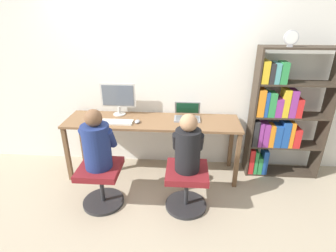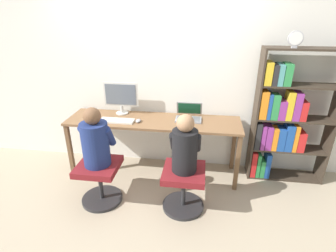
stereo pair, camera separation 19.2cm
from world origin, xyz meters
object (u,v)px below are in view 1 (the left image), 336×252
(laptop, at_px, (187,115))
(person_at_monitor, at_px, (97,143))
(desktop_monitor, at_px, (118,98))
(keyboard, at_px, (115,122))
(office_chair_right, at_px, (187,184))
(office_chair_left, at_px, (101,181))
(bookshelf, at_px, (279,118))
(person_at_laptop, at_px, (188,146))
(desk_clock, at_px, (291,38))

(laptop, distance_m, person_at_monitor, 1.22)
(laptop, bearing_deg, desktop_monitor, 175.57)
(keyboard, bearing_deg, office_chair_right, -31.27)
(office_chair_left, bearing_deg, keyboard, 84.02)
(office_chair_left, xyz_separation_m, person_at_monitor, (0.00, 0.00, 0.48))
(office_chair_left, distance_m, person_at_monitor, 0.48)
(bookshelf, bearing_deg, desktop_monitor, 178.48)
(desktop_monitor, bearing_deg, person_at_laptop, -41.87)
(office_chair_right, distance_m, bookshelf, 1.48)
(desktop_monitor, xyz_separation_m, bookshelf, (2.07, -0.05, -0.20))
(keyboard, xyz_separation_m, person_at_monitor, (-0.06, -0.55, -0.00))
(office_chair_left, bearing_deg, office_chair_right, 0.78)
(keyboard, distance_m, office_chair_right, 1.16)
(laptop, relative_size, person_at_monitor, 0.50)
(office_chair_left, relative_size, bookshelf, 0.30)
(keyboard, bearing_deg, desktop_monitor, 93.93)
(desktop_monitor, distance_m, keyboard, 0.36)
(desktop_monitor, height_order, office_chair_right, desktop_monitor)
(laptop, xyz_separation_m, office_chair_right, (0.01, -0.76, -0.52))
(laptop, distance_m, desk_clock, 1.47)
(desktop_monitor, height_order, person_at_monitor, desktop_monitor)
(person_at_laptop, height_order, desk_clock, desk_clock)
(person_at_laptop, xyz_separation_m, bookshelf, (1.15, 0.77, 0.04))
(laptop, relative_size, bookshelf, 0.19)
(person_at_laptop, bearing_deg, keyboard, 148.94)
(keyboard, xyz_separation_m, desk_clock, (2.00, 0.17, 0.99))
(desktop_monitor, height_order, desk_clock, desk_clock)
(office_chair_left, relative_size, person_at_laptop, 0.79)
(laptop, height_order, person_at_laptop, person_at_laptop)
(desk_clock, bearing_deg, keyboard, -175.15)
(laptop, height_order, office_chair_left, laptop)
(person_at_monitor, relative_size, bookshelf, 0.39)
(desktop_monitor, relative_size, bookshelf, 0.27)
(desktop_monitor, relative_size, person_at_monitor, 0.69)
(desktop_monitor, bearing_deg, office_chair_right, -42.03)
(laptop, relative_size, person_at_laptop, 0.52)
(desktop_monitor, relative_size, person_at_laptop, 0.72)
(bookshelf, height_order, desk_clock, desk_clock)
(office_chair_right, relative_size, person_at_laptop, 0.79)
(desktop_monitor, height_order, person_at_laptop, desktop_monitor)
(keyboard, xyz_separation_m, person_at_laptop, (0.90, -0.54, -0.01))
(desk_clock, bearing_deg, person_at_laptop, -147.09)
(person_at_laptop, relative_size, bookshelf, 0.38)
(desktop_monitor, distance_m, person_at_monitor, 0.87)
(office_chair_left, distance_m, office_chair_right, 0.96)
(keyboard, xyz_separation_m, office_chair_right, (0.90, -0.55, -0.49))
(laptop, bearing_deg, office_chair_left, -140.83)
(office_chair_left, height_order, office_chair_right, same)
(laptop, bearing_deg, keyboard, -166.58)
(person_at_monitor, relative_size, person_at_laptop, 1.04)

